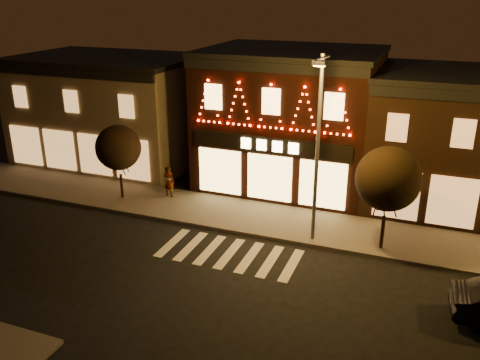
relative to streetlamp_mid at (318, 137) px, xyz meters
The scene contains 9 objects.
ground 8.95m from the streetlamp_mid, 117.93° to the right, with size 120.00×120.00×0.00m, color black.
sidewalk_far 5.70m from the streetlamp_mid, 129.36° to the left, with size 44.00×4.00×0.15m, color #47423D.
building_left 18.14m from the streetlamp_mid, 154.94° to the left, with size 12.20×8.28×7.30m.
building_pulp 8.43m from the streetlamp_mid, 113.76° to the left, with size 10.20×8.34×8.30m.
building_right_a 9.94m from the streetlamp_mid, 51.26° to the left, with size 9.20×8.28×7.50m.
streetlamp_mid is the anchor object (origin of this frame).
tree_left 11.93m from the streetlamp_mid, behind, with size 2.57×2.57×4.30m.
tree_right 3.67m from the streetlamp_mid, ahead, with size 2.95×2.95×4.93m.
pedestrian 10.38m from the streetlamp_mid, 164.63° to the left, with size 0.68×0.45×1.86m, color gray.
Camera 1 is at (7.99, -15.39, 11.68)m, focal length 38.09 mm.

